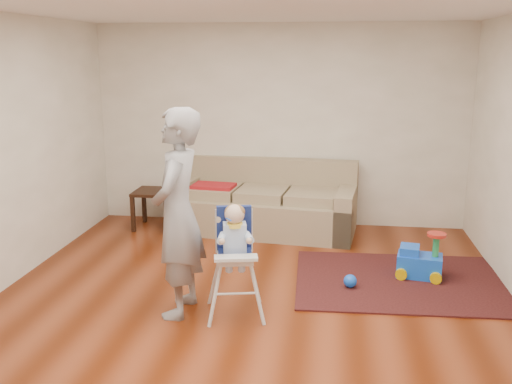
# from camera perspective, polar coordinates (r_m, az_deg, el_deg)

# --- Properties ---
(ground) EXTENTS (5.50, 5.50, 0.00)m
(ground) POSITION_cam_1_polar(r_m,az_deg,el_deg) (5.48, -0.58, -11.22)
(ground) COLOR #511B07
(ground) RESTS_ON ground
(room_envelope) EXTENTS (5.04, 5.52, 2.72)m
(room_envelope) POSITION_cam_1_polar(r_m,az_deg,el_deg) (5.50, 0.18, 9.20)
(room_envelope) COLOR beige
(room_envelope) RESTS_ON ground
(sofa) EXTENTS (2.48, 1.23, 0.92)m
(sofa) POSITION_cam_1_polar(r_m,az_deg,el_deg) (7.50, 0.70, -0.53)
(sofa) COLOR gray
(sofa) RESTS_ON ground
(side_table) EXTENTS (0.52, 0.52, 0.52)m
(side_table) POSITION_cam_1_polar(r_m,az_deg,el_deg) (7.82, -10.08, -1.68)
(side_table) COLOR black
(side_table) RESTS_ON ground
(area_rug) EXTENTS (2.19, 1.68, 0.02)m
(area_rug) POSITION_cam_1_polar(r_m,az_deg,el_deg) (6.16, 14.15, -8.63)
(area_rug) COLOR black
(area_rug) RESTS_ON ground
(ride_on_toy) EXTENTS (0.50, 0.40, 0.49)m
(ride_on_toy) POSITION_cam_1_polar(r_m,az_deg,el_deg) (6.24, 16.09, -5.97)
(ride_on_toy) COLOR blue
(ride_on_toy) RESTS_ON area_rug
(toy_ball) EXTENTS (0.13, 0.13, 0.13)m
(toy_ball) POSITION_cam_1_polar(r_m,az_deg,el_deg) (5.86, 9.40, -8.77)
(toy_ball) COLOR blue
(toy_ball) RESTS_ON area_rug
(high_chair) EXTENTS (0.57, 0.57, 1.04)m
(high_chair) POSITION_cam_1_polar(r_m,az_deg,el_deg) (5.12, -2.11, -7.01)
(high_chair) COLOR silver
(high_chair) RESTS_ON ground
(adult) EXTENTS (0.47, 0.69, 1.87)m
(adult) POSITION_cam_1_polar(r_m,az_deg,el_deg) (5.07, -7.83, -2.16)
(adult) COLOR gray
(adult) RESTS_ON ground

